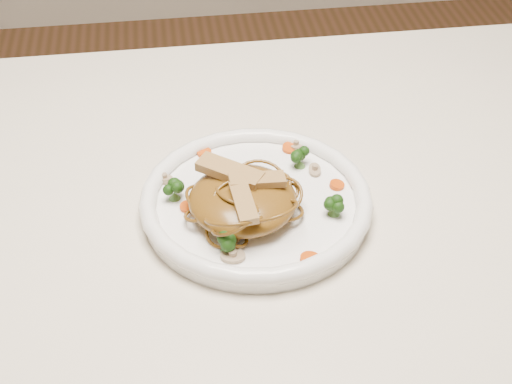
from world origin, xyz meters
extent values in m
cube|color=beige|center=(0.00, 0.00, 0.73)|extent=(1.20, 0.80, 0.04)
cylinder|color=brown|center=(0.54, 0.34, 0.35)|extent=(0.06, 0.06, 0.71)
cylinder|color=white|center=(0.01, -0.01, 0.76)|extent=(0.34, 0.34, 0.02)
ellipsoid|color=brown|center=(-0.01, -0.03, 0.78)|extent=(0.15, 0.15, 0.04)
cube|color=tan|center=(0.01, -0.02, 0.81)|extent=(0.06, 0.02, 0.01)
cube|color=tan|center=(-0.02, 0.00, 0.81)|extent=(0.08, 0.07, 0.01)
cube|color=tan|center=(-0.01, -0.06, 0.81)|extent=(0.03, 0.06, 0.01)
cylinder|color=#D34A07|center=(0.07, 0.08, 0.77)|extent=(0.03, 0.03, 0.00)
cylinder|color=#D34A07|center=(-0.07, -0.01, 0.77)|extent=(0.02, 0.02, 0.00)
cylinder|color=#D34A07|center=(0.11, 0.00, 0.77)|extent=(0.02, 0.02, 0.00)
cylinder|color=#D34A07|center=(-0.04, 0.09, 0.77)|extent=(0.02, 0.02, 0.00)
cylinder|color=#D34A07|center=(0.06, -0.11, 0.77)|extent=(0.03, 0.03, 0.00)
cylinder|color=gray|center=(-0.02, -0.10, 0.77)|extent=(0.03, 0.03, 0.01)
cylinder|color=gray|center=(0.09, 0.03, 0.77)|extent=(0.02, 0.02, 0.01)
cylinder|color=gray|center=(-0.09, 0.04, 0.77)|extent=(0.03, 0.03, 0.01)
cylinder|color=gray|center=(0.08, 0.09, 0.77)|extent=(0.02, 0.02, 0.01)
camera|label=1|loc=(-0.08, -0.66, 1.33)|focal=52.40mm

